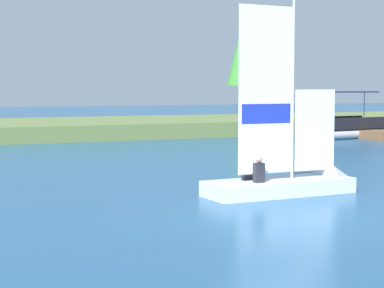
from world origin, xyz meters
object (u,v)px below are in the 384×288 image
sailboat (302,178)px  pontoon_boat (345,127)px  shoreline_tree_centre (241,58)px  wooden_dock (355,133)px

sailboat → pontoon_boat: bearing=47.5°
shoreline_tree_centre → pontoon_boat: bearing=-89.2°
shoreline_tree_centre → pontoon_boat: size_ratio=1.25×
shoreline_tree_centre → pontoon_boat: 14.17m
wooden_dock → sailboat: 23.64m
wooden_dock → pontoon_boat: 1.11m
shoreline_tree_centre → wooden_dock: shoreline_tree_centre is taller
sailboat → wooden_dock: bearing=46.1°
shoreline_tree_centre → sailboat: shoreline_tree_centre is taller
wooden_dock → sailboat: (-15.63, -17.74, 0.16)m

